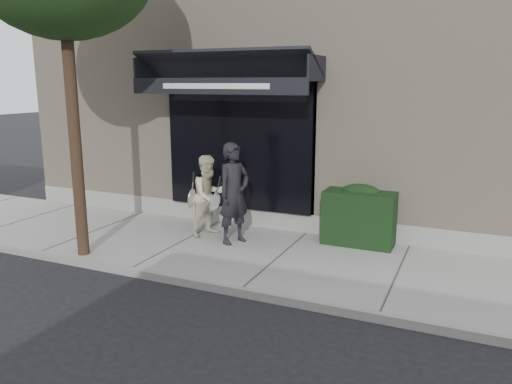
% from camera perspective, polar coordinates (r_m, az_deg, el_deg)
% --- Properties ---
extents(ground, '(80.00, 80.00, 0.00)m').
position_cam_1_polar(ground, '(8.81, 2.71, -8.03)').
color(ground, black).
rests_on(ground, ground).
extents(sidewalk, '(20.00, 3.00, 0.12)m').
position_cam_1_polar(sidewalk, '(8.79, 2.72, -7.67)').
color(sidewalk, gray).
rests_on(sidewalk, ground).
extents(curb, '(20.00, 0.10, 0.14)m').
position_cam_1_polar(curb, '(7.46, -1.69, -11.34)').
color(curb, gray).
rests_on(curb, ground).
extents(building_facade, '(14.30, 8.04, 5.64)m').
position_cam_1_polar(building_facade, '(13.01, 10.89, 10.71)').
color(building_facade, '#BDAA90').
rests_on(building_facade, ground).
extents(hedge, '(1.30, 0.70, 1.14)m').
position_cam_1_polar(hedge, '(9.46, 11.75, -2.65)').
color(hedge, black).
rests_on(hedge, sidewalk).
extents(pedestrian_front, '(0.85, 0.92, 1.89)m').
position_cam_1_polar(pedestrian_front, '(9.24, -2.54, -0.17)').
color(pedestrian_front, black).
rests_on(pedestrian_front, sidewalk).
extents(pedestrian_back, '(0.86, 0.95, 1.59)m').
position_cam_1_polar(pedestrian_back, '(9.79, -5.40, -0.39)').
color(pedestrian_back, beige).
rests_on(pedestrian_back, sidewalk).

